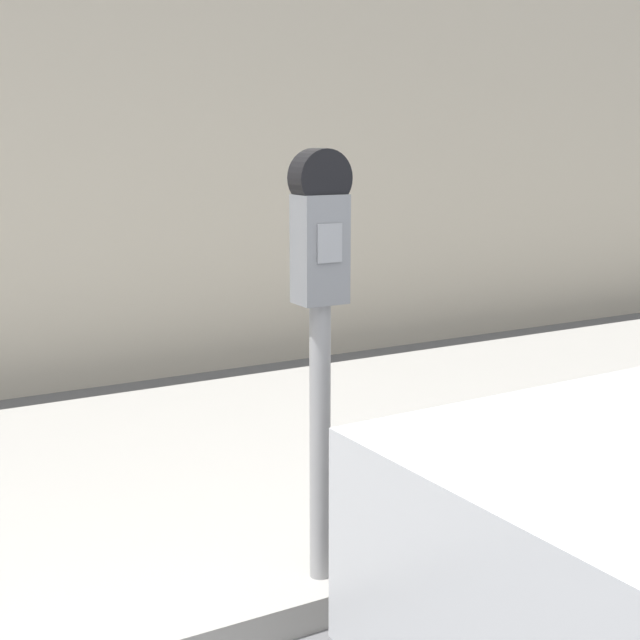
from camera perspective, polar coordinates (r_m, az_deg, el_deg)
sidewalk at (r=4.36m, az=-10.72°, el=-10.42°), size 24.00×2.80×0.12m
parking_meter at (r=3.03m, az=0.00°, el=1.27°), size 0.19×0.13×1.53m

